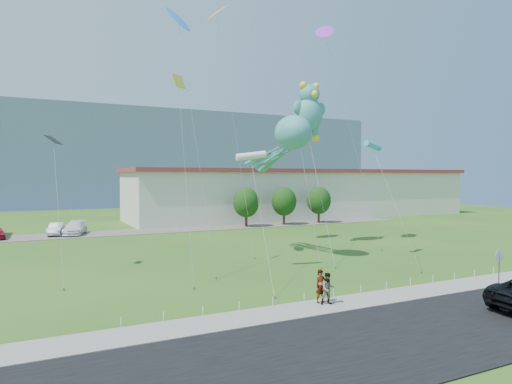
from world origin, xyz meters
The scene contains 24 objects.
ground centered at (0.00, 0.00, 0.00)m, with size 160.00×160.00×0.00m, color #2A5818.
road centered at (0.00, -8.00, 0.03)m, with size 80.00×8.00×0.06m, color black.
sidewalk centered at (0.00, -2.75, 0.05)m, with size 80.00×2.50×0.10m, color gray.
parking_strip centered at (0.00, 35.00, 0.03)m, with size 70.00×6.00×0.06m, color #59544C.
hill_ridge centered at (0.00, 120.00, 12.50)m, with size 160.00×50.00×25.00m, color slate.
warehouse centered at (26.00, 44.00, 4.12)m, with size 61.00×15.00×8.20m.
stop_sign centered at (9.50, -4.21, 1.87)m, with size 0.80×0.07×2.50m.
rope_fence centered at (0.00, -1.30, 0.25)m, with size 26.05×0.05×0.50m.
tree_near centered at (10.00, 34.00, 3.39)m, with size 3.60×3.60×5.47m.
tree_mid centered at (16.00, 34.00, 3.39)m, with size 3.60×3.60×5.47m.
tree_far centered at (22.00, 34.00, 3.39)m, with size 3.60×3.60×5.47m.
pedestrian_left centered at (-2.51, -2.20, 1.01)m, with size 0.66×0.44×1.82m, color gray.
pedestrian_right centered at (-2.35, -2.68, 0.96)m, with size 0.84×0.65×1.72m, color gray.
parked_car_silver centered at (-13.94, 35.89, 0.78)m, with size 1.53×4.38×1.44m, color #B4B5BB.
parked_car_white centered at (-11.94, 35.59, 0.83)m, with size 2.16×5.31×1.54m, color white.
octopus_kite centered at (2.74, 10.69, 9.92)m, with size 2.82×10.50×12.03m.
teddy_bear_kite centered at (8.61, 16.04, 13.65)m, with size 6.49×11.91×16.46m.
small_kite_blue centered at (-5.97, 12.39, 18.92)m, with size 1.80×7.21×20.11m.
small_kite_purple centered at (9.70, 14.81, 20.74)m, with size 4.28×5.45×22.02m.
small_kite_yellow centered at (-6.78, 9.58, 12.29)m, with size 1.75×7.11×14.53m.
small_kite_white centered at (-2.21, 7.18, 8.45)m, with size 2.33×8.51×8.96m.
small_kite_orange centered at (-0.33, 18.35, 22.11)m, with size 1.80×7.60×23.47m.
small_kite_black centered at (-15.08, 12.86, 8.61)m, with size 1.29×6.90×10.10m.
small_kite_cyan centered at (9.63, 7.69, 9.55)m, with size 1.32×7.70×10.07m.
Camera 1 is at (-16.68, -22.77, 7.03)m, focal length 32.00 mm.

